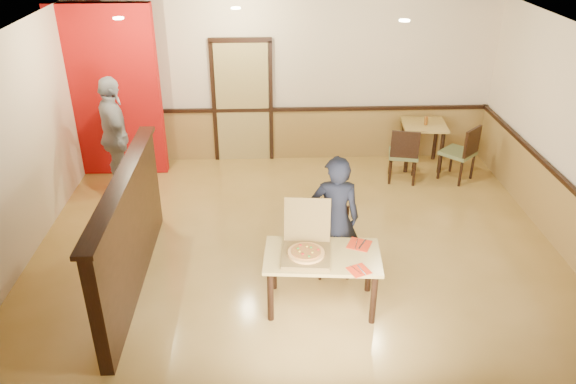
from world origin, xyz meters
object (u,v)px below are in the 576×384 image
Objects in this scene: pizza_box at (306,249)px; diner at (335,219)px; condiment at (426,121)px; diner_chair at (333,238)px; passerby at (115,137)px; main_table at (322,263)px; side_chair_left at (404,153)px; side_table at (423,133)px; side_chair_right at (462,151)px.

diner is at bearing 61.08° from pizza_box.
diner is 11.23× the size of condiment.
pizza_box is at bearing -118.21° from diner_chair.
passerby is at bearing -171.72° from condiment.
diner reaches higher than main_table.
side_chair_left is 1.42× the size of pizza_box.
pizza_box is at bearing -121.79° from condiment.
diner_chair is 3.57m from side_table.
condiment is (0.01, -0.05, 0.25)m from side_table.
side_chair_left is at bearing -126.92° from side_table.
side_chair_left is at bearing -42.37° from side_chair_right.
main_table is at bearing -1.14° from pizza_box.
diner_chair is 2.80m from side_chair_left.
main_table is 1.40× the size of side_chair_right.
side_chair_right is at bearing -167.03° from side_chair_left.
diner_chair is 5.75× the size of condiment.
side_chair_right is 3.52m from diner.
diner is (-1.89, -3.17, 0.21)m from side_table.
side_table is at bearing -105.91° from passerby.
side_table is 1.20× the size of pizza_box.
condiment reaches higher than diner_chair.
main_table is 4.06m from side_chair_right.
condiment reaches higher than main_table.
main_table is 4.28m from side_table.
condiment is at bearing 58.57° from diner_chair.
pizza_box is at bearing 177.92° from main_table.
side_table is at bearing 65.54° from main_table.
diner is at bearing 3.74° from side_chair_right.
condiment is (1.90, 3.12, 0.04)m from diner.
diner is at bearing -152.36° from passerby.
main_table is 0.25m from pizza_box.
diner_chair is at bearing 78.55° from main_table.
side_chair_right is at bearing 46.54° from diner_chair.
side_chair_left is at bearing 65.50° from pizza_box.
main_table is at bearing -119.16° from side_table.
side_table is (2.08, 3.73, 0.02)m from main_table.
side_chair_right is at bearing -112.92° from passerby.
condiment is (2.27, 3.66, 0.09)m from pizza_box.
pizza_box is (-2.26, -3.71, 0.16)m from side_table.
passerby is at bearing 139.24° from main_table.
passerby is 12.98× the size of condiment.
passerby is at bearing -171.14° from side_table.
diner_chair is at bearing -121.82° from side_table.
diner_chair is at bearing -150.62° from passerby.
diner is at bearing -92.12° from diner_chair.
passerby is at bearing 138.58° from pizza_box.
condiment is at bearing -80.45° from side_table.
side_chair_right is 4.17m from pizza_box.
side_chair_left is 0.99× the size of side_chair_right.
condiment is (-0.49, 0.55, 0.33)m from side_chair_right.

